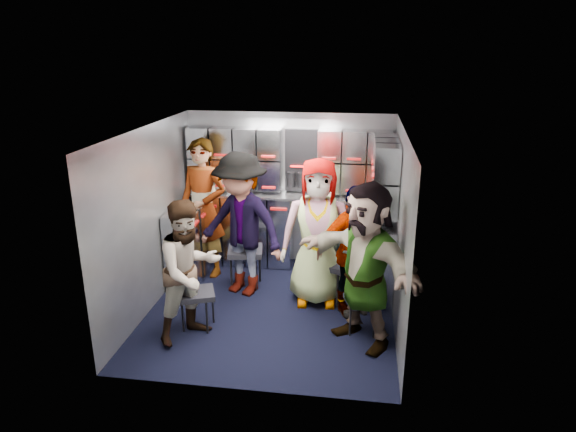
# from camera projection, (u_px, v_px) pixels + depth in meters

# --- Properties ---
(floor) EXTENTS (3.00, 3.00, 0.00)m
(floor) POSITION_uv_depth(u_px,v_px,m) (272.00, 309.00, 6.02)
(floor) COLOR black
(floor) RESTS_ON ground
(wall_back) EXTENTS (2.80, 0.04, 2.10)m
(wall_back) POSITION_uv_depth(u_px,v_px,m) (290.00, 189.00, 7.09)
(wall_back) COLOR gray
(wall_back) RESTS_ON ground
(wall_left) EXTENTS (0.04, 3.00, 2.10)m
(wall_left) POSITION_uv_depth(u_px,v_px,m) (150.00, 219.00, 5.88)
(wall_left) COLOR gray
(wall_left) RESTS_ON ground
(wall_right) EXTENTS (0.04, 3.00, 2.10)m
(wall_right) POSITION_uv_depth(u_px,v_px,m) (399.00, 231.00, 5.49)
(wall_right) COLOR gray
(wall_right) RESTS_ON ground
(ceiling) EXTENTS (2.80, 3.00, 0.02)m
(ceiling) POSITION_uv_depth(u_px,v_px,m) (270.00, 130.00, 5.35)
(ceiling) COLOR silver
(ceiling) RESTS_ON wall_back
(cart_bank_back) EXTENTS (2.68, 0.38, 0.99)m
(cart_bank_back) POSITION_uv_depth(u_px,v_px,m) (287.00, 232.00, 7.07)
(cart_bank_back) COLOR #9DA3AD
(cart_bank_back) RESTS_ON ground
(cart_bank_left) EXTENTS (0.38, 0.76, 0.99)m
(cart_bank_left) POSITION_uv_depth(u_px,v_px,m) (187.00, 247.00, 6.55)
(cart_bank_left) COLOR #9DA3AD
(cart_bank_left) RESTS_ON ground
(counter) EXTENTS (2.68, 0.42, 0.03)m
(counter) POSITION_uv_depth(u_px,v_px,m) (287.00, 195.00, 6.91)
(counter) COLOR #B3B5BA
(counter) RESTS_ON cart_bank_back
(locker_bank_back) EXTENTS (2.68, 0.28, 0.82)m
(locker_bank_back) POSITION_uv_depth(u_px,v_px,m) (288.00, 160.00, 6.81)
(locker_bank_back) COLOR #9DA3AD
(locker_bank_back) RESTS_ON wall_back
(locker_bank_right) EXTENTS (0.28, 1.00, 0.82)m
(locker_bank_right) POSITION_uv_depth(u_px,v_px,m) (385.00, 175.00, 6.03)
(locker_bank_right) COLOR #9DA3AD
(locker_bank_right) RESTS_ON wall_right
(right_cabinet) EXTENTS (0.28, 1.20, 1.00)m
(right_cabinet) POSITION_uv_depth(u_px,v_px,m) (381.00, 256.00, 6.25)
(right_cabinet) COLOR #9DA3AD
(right_cabinet) RESTS_ON ground
(coffee_niche) EXTENTS (0.46, 0.16, 0.84)m
(coffee_niche) POSITION_uv_depth(u_px,v_px,m) (302.00, 161.00, 6.85)
(coffee_niche) COLOR black
(coffee_niche) RESTS_ON wall_back
(red_latch_strip) EXTENTS (2.60, 0.02, 0.03)m
(red_latch_strip) POSITION_uv_depth(u_px,v_px,m) (285.00, 210.00, 6.76)
(red_latch_strip) COLOR #A91110
(red_latch_strip) RESTS_ON cart_bank_back
(jump_seat_near_left) EXTENTS (0.46, 0.45, 0.43)m
(jump_seat_near_left) POSITION_uv_depth(u_px,v_px,m) (197.00, 296.00, 5.52)
(jump_seat_near_left) COLOR black
(jump_seat_near_left) RESTS_ON ground
(jump_seat_mid_left) EXTENTS (0.49, 0.47, 0.50)m
(jump_seat_mid_left) POSITION_uv_depth(u_px,v_px,m) (245.00, 253.00, 6.48)
(jump_seat_mid_left) COLOR black
(jump_seat_mid_left) RESTS_ON ground
(jump_seat_center) EXTENTS (0.39, 0.37, 0.42)m
(jump_seat_center) POSITION_uv_depth(u_px,v_px,m) (318.00, 266.00, 6.27)
(jump_seat_center) COLOR black
(jump_seat_center) RESTS_ON ground
(jump_seat_mid_right) EXTENTS (0.54, 0.53, 0.49)m
(jump_seat_mid_right) POSITION_uv_depth(u_px,v_px,m) (352.00, 270.00, 6.01)
(jump_seat_mid_right) COLOR black
(jump_seat_mid_right) RESTS_ON ground
(jump_seat_near_right) EXTENTS (0.43, 0.42, 0.40)m
(jump_seat_near_right) POSITION_uv_depth(u_px,v_px,m) (363.00, 302.00, 5.44)
(jump_seat_near_right) COLOR black
(jump_seat_near_right) RESTS_ON ground
(attendant_standing) EXTENTS (0.76, 0.59, 1.83)m
(attendant_standing) POSITION_uv_depth(u_px,v_px,m) (203.00, 208.00, 6.69)
(attendant_standing) COLOR black
(attendant_standing) RESTS_ON ground
(attendant_arc_a) EXTENTS (0.90, 0.93, 1.51)m
(attendant_arc_a) POSITION_uv_depth(u_px,v_px,m) (190.00, 271.00, 5.23)
(attendant_arc_a) COLOR black
(attendant_arc_a) RESTS_ON ground
(attendant_arc_b) EXTENTS (1.31, 1.03, 1.77)m
(attendant_arc_b) POSITION_uv_depth(u_px,v_px,m) (241.00, 225.00, 6.17)
(attendant_arc_b) COLOR black
(attendant_arc_b) RESTS_ON ground
(attendant_arc_c) EXTENTS (0.89, 0.61, 1.75)m
(attendant_arc_c) POSITION_uv_depth(u_px,v_px,m) (317.00, 233.00, 5.95)
(attendant_arc_c) COLOR black
(attendant_arc_c) RESTS_ON ground
(attendant_arc_d) EXTENTS (0.95, 0.78, 1.51)m
(attendant_arc_d) POSITION_uv_depth(u_px,v_px,m) (353.00, 251.00, 5.74)
(attendant_arc_d) COLOR black
(attendant_arc_d) RESTS_ON ground
(attendant_arc_e) EXTENTS (1.50, 1.47, 1.72)m
(attendant_arc_e) POSITION_uv_depth(u_px,v_px,m) (365.00, 265.00, 5.11)
(attendant_arc_e) COLOR black
(attendant_arc_e) RESTS_ON ground
(bottle_left) EXTENTS (0.06, 0.06, 0.27)m
(bottle_left) POSITION_uv_depth(u_px,v_px,m) (228.00, 184.00, 6.92)
(bottle_left) COLOR white
(bottle_left) RESTS_ON counter
(bottle_mid) EXTENTS (0.07, 0.07, 0.25)m
(bottle_mid) POSITION_uv_depth(u_px,v_px,m) (240.00, 185.00, 6.90)
(bottle_mid) COLOR white
(bottle_mid) RESTS_ON counter
(bottle_right) EXTENTS (0.06, 0.06, 0.24)m
(bottle_right) POSITION_uv_depth(u_px,v_px,m) (326.00, 188.00, 6.75)
(bottle_right) COLOR white
(bottle_right) RESTS_ON counter
(cup_left) EXTENTS (0.07, 0.07, 0.09)m
(cup_left) POSITION_uv_depth(u_px,v_px,m) (214.00, 189.00, 6.97)
(cup_left) COLOR #C5AE8B
(cup_left) RESTS_ON counter
(cup_right) EXTENTS (0.08, 0.08, 0.10)m
(cup_right) POSITION_uv_depth(u_px,v_px,m) (330.00, 194.00, 6.75)
(cup_right) COLOR #C5AE8B
(cup_right) RESTS_ON counter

